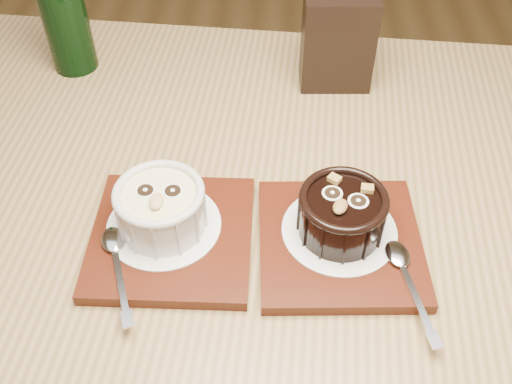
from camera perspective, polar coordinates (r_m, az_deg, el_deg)
table at (r=0.79m, az=0.29°, el=-6.23°), size 1.26×0.90×0.75m
tray_left at (r=0.69m, az=-8.02°, el=-4.28°), size 0.18×0.18×0.01m
doily_left at (r=0.69m, az=-8.76°, el=-3.14°), size 0.13×0.13×0.00m
ramekin_white at (r=0.66m, az=-9.06°, el=-1.36°), size 0.10×0.10×0.06m
spoon_left at (r=0.66m, az=-13.08°, el=-6.69°), size 0.07×0.14×0.01m
tray_right at (r=0.68m, az=7.98°, el=-4.80°), size 0.19×0.19×0.01m
doily_right at (r=0.68m, az=7.93°, el=-3.64°), size 0.13×0.13×0.00m
ramekin_dark at (r=0.66m, az=8.21°, el=-1.90°), size 0.10×0.10×0.06m
spoon_right at (r=0.65m, az=14.36°, el=-8.13°), size 0.05×0.14×0.01m
condiment_stand at (r=0.88m, az=7.79°, el=14.05°), size 0.10×0.06×0.14m
green_bottle at (r=0.93m, az=-17.94°, el=16.25°), size 0.07×0.07×0.25m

